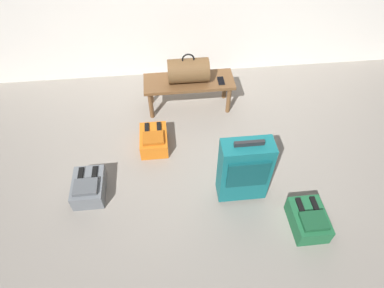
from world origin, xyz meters
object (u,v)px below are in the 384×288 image
at_px(suitcase_upright_teal, 244,170).
at_px(backpack_green, 308,220).
at_px(duffel_bag_brown, 188,71).
at_px(backpack_orange, 154,140).
at_px(bench, 189,85).
at_px(backpack_grey, 89,187).
at_px(cell_phone, 221,81).

xyz_separation_m(suitcase_upright_teal, backpack_green, (0.51, -0.37, -0.28)).
bearing_deg(duffel_bag_brown, backpack_orange, -125.68).
height_order(suitcase_upright_teal, backpack_orange, suitcase_upright_teal).
height_order(bench, backpack_grey, bench).
xyz_separation_m(duffel_bag_brown, backpack_green, (0.87, -1.65, -0.42)).
bearing_deg(cell_phone, suitcase_upright_teal, -90.07).
xyz_separation_m(backpack_grey, backpack_orange, (0.61, 0.53, 0.00)).
xyz_separation_m(cell_phone, backpack_green, (0.51, -1.60, -0.29)).
relative_size(suitcase_upright_teal, backpack_orange, 1.93).
distance_m(bench, cell_phone, 0.36).
distance_m(backpack_grey, backpack_orange, 0.81).
bearing_deg(cell_phone, bench, 172.16).
bearing_deg(backpack_grey, duffel_bag_brown, 47.24).
distance_m(duffel_bag_brown, backpack_grey, 1.58).
bearing_deg(bench, backpack_orange, -126.04).
bearing_deg(bench, backpack_grey, -132.92).
height_order(duffel_bag_brown, backpack_orange, duffel_bag_brown).
xyz_separation_m(bench, duffel_bag_brown, (-0.01, 0.00, 0.19)).
distance_m(backpack_grey, backpack_green, 1.98).
distance_m(backpack_green, backpack_orange, 1.67).
height_order(cell_phone, backpack_grey, cell_phone).
xyz_separation_m(duffel_bag_brown, backpack_orange, (-0.42, -0.59, -0.42)).
xyz_separation_m(cell_phone, suitcase_upright_teal, (-0.00, -1.23, -0.01)).
xyz_separation_m(duffel_bag_brown, suitcase_upright_teal, (0.35, -1.28, -0.14)).
bearing_deg(suitcase_upright_teal, bench, 105.20).
xyz_separation_m(bench, cell_phone, (0.35, -0.05, 0.06)).
distance_m(cell_phone, backpack_orange, 0.99).
xyz_separation_m(cell_phone, backpack_grey, (-1.39, -1.07, -0.29)).
height_order(bench, suitcase_upright_teal, suitcase_upright_teal).
height_order(suitcase_upright_teal, backpack_green, suitcase_upright_teal).
bearing_deg(backpack_grey, suitcase_upright_teal, -6.78).
height_order(duffel_bag_brown, cell_phone, duffel_bag_brown).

